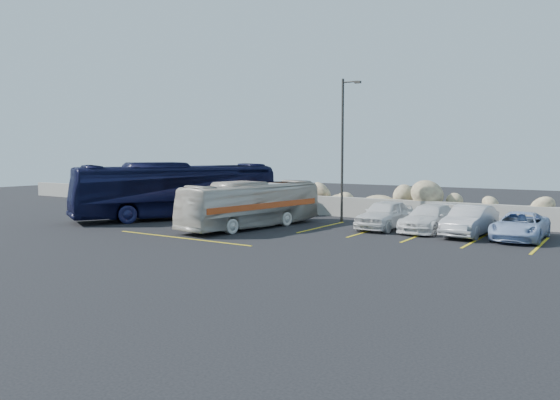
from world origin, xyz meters
The scene contains 11 objects.
ground centered at (0.00, 0.00, 0.00)m, with size 90.00×90.00×0.00m, color black.
seawall centered at (0.00, 12.00, 0.60)m, with size 60.00×0.40×1.20m, color gray.
riprap_pile centered at (0.00, 13.20, 1.30)m, with size 54.00×2.80×2.60m, color #988163, non-canonical shape.
parking_lines centered at (4.64, 5.57, 0.01)m, with size 18.16×9.36×0.01m.
lamppost centered at (2.56, 9.50, 4.30)m, with size 1.14×0.18×8.00m.
vintage_bus centered at (-0.38, 4.84, 1.22)m, with size 2.04×8.74×2.43m, color beige.
tour_coach centered at (-6.63, 5.69, 1.67)m, with size 2.81×12.02×3.35m, color black.
car_a centered at (5.62, 8.22, 0.75)m, with size 1.76×4.38×1.49m, color silver.
car_b centered at (9.91, 8.13, 0.71)m, with size 1.50×4.32×1.42m, color #B0B1B5.
car_c centered at (7.83, 8.53, 0.66)m, with size 1.85×4.55×1.32m, color silver.
car_d centered at (12.08, 8.23, 0.62)m, with size 2.05×4.45×1.24m, color #97AED7.
Camera 1 is at (16.38, -18.05, 3.88)m, focal length 35.00 mm.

